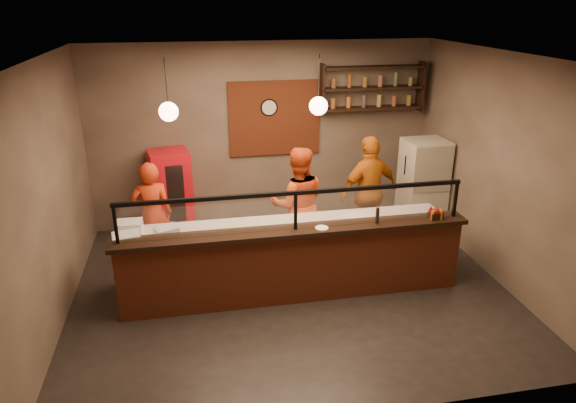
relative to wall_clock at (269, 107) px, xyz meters
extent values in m
plane|color=black|center=(-0.10, -2.46, -2.10)|extent=(6.00, 6.00, 0.00)
plane|color=#352E29|center=(-0.10, -2.46, 1.10)|extent=(6.00, 6.00, 0.00)
plane|color=#7C6B5B|center=(-0.10, 0.04, -0.50)|extent=(6.00, 0.00, 6.00)
plane|color=#7C6B5B|center=(-3.10, -2.46, -0.50)|extent=(0.00, 5.00, 5.00)
plane|color=#7C6B5B|center=(2.90, -2.46, -0.50)|extent=(0.00, 5.00, 5.00)
plane|color=#7C6B5B|center=(-0.10, -4.96, -0.50)|extent=(6.00, 0.00, 6.00)
cube|color=brown|center=(0.10, 0.01, -0.20)|extent=(1.60, 0.04, 1.30)
cube|color=brown|center=(-0.10, -2.76, -1.60)|extent=(4.60, 0.25, 1.00)
cube|color=black|center=(-0.10, -2.76, -1.07)|extent=(4.70, 0.37, 0.06)
cube|color=gray|center=(-0.10, -2.26, -1.68)|extent=(4.60, 0.75, 0.85)
cube|color=silver|center=(-0.10, -2.26, -1.23)|extent=(4.60, 0.75, 0.05)
cube|color=white|center=(-0.10, -2.76, -0.79)|extent=(4.40, 0.02, 0.50)
cube|color=black|center=(-0.10, -2.76, -0.54)|extent=(4.50, 0.05, 0.05)
cube|color=black|center=(-2.32, -2.76, -0.79)|extent=(0.04, 0.04, 0.50)
cube|color=black|center=(-0.10, -2.76, -0.79)|extent=(0.04, 0.04, 0.50)
cube|color=black|center=(2.12, -2.76, -0.79)|extent=(0.04, 0.04, 0.50)
cube|color=black|center=(1.80, -0.14, -0.05)|extent=(1.80, 0.28, 0.04)
cube|color=black|center=(1.80, -0.14, 0.30)|extent=(1.80, 0.28, 0.04)
cube|color=black|center=(1.80, -0.14, 0.65)|extent=(1.80, 0.28, 0.04)
cube|color=black|center=(0.90, -0.14, 0.30)|extent=(0.04, 0.28, 0.85)
cube|color=black|center=(2.70, -0.14, 0.30)|extent=(0.04, 0.28, 0.85)
cylinder|color=black|center=(0.00, 0.00, 0.00)|extent=(0.30, 0.04, 0.30)
cylinder|color=black|center=(-1.60, -2.26, 0.80)|extent=(0.01, 0.01, 0.60)
sphere|color=#FCB38B|center=(-1.60, -2.26, 0.45)|extent=(0.24, 0.24, 0.24)
cylinder|color=black|center=(0.30, -2.26, 0.80)|extent=(0.01, 0.01, 0.60)
sphere|color=#FCB38B|center=(0.30, -2.26, 0.45)|extent=(0.24, 0.24, 0.24)
imported|color=red|center=(-2.01, -1.34, -1.28)|extent=(0.62, 0.43, 1.64)
imported|color=#D04213|center=(0.19, -1.55, -1.20)|extent=(0.92, 0.74, 1.81)
imported|color=#CB6813|center=(1.42, -1.31, -1.17)|extent=(1.17, 0.73, 1.85)
cube|color=beige|center=(2.50, -0.99, -1.28)|extent=(0.71, 0.67, 1.65)
cube|color=red|center=(-1.75, -0.31, -1.35)|extent=(0.75, 0.70, 1.50)
cylinder|color=silver|center=(0.95, -2.24, -1.19)|extent=(0.51, 0.51, 0.01)
cube|color=silver|center=(-1.76, -2.36, -1.13)|extent=(0.36, 0.33, 0.14)
cube|color=white|center=(-2.25, -2.13, -1.12)|extent=(0.35, 0.28, 0.17)
cube|color=white|center=(-2.25, -2.53, -1.12)|extent=(0.38, 0.32, 0.17)
cylinder|color=yellow|center=(-0.92, -2.34, -1.17)|extent=(0.38, 0.07, 0.06)
cube|color=black|center=(1.84, -2.79, -0.99)|extent=(0.18, 0.15, 0.09)
cylinder|color=black|center=(1.00, -2.79, -0.93)|extent=(0.06, 0.06, 0.22)
cylinder|color=white|center=(0.24, -2.81, -1.03)|extent=(0.23, 0.23, 0.01)
camera|label=1|loc=(-1.34, -8.69, 1.76)|focal=32.00mm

